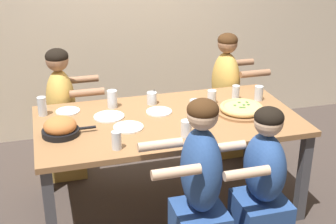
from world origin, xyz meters
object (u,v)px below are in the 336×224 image
pizza_board_main (241,109)px  diner_far_right (225,100)px  cocktail_glass_blue (152,99)px  drinking_glass_a (117,140)px  drinking_glass_b (212,98)px  drinking_glass_c (42,107)px  diner_far_left (63,119)px  diner_near_center (199,196)px  skillet_bowl (60,128)px  drinking_glass_f (236,93)px  empty_plate_a (128,127)px  empty_plate_d (159,112)px  drinking_glass_h (271,119)px  drinking_glass_i (186,130)px  drinking_glass_g (259,94)px  diner_near_midright (262,192)px  empty_plate_b (68,111)px  drinking_glass_e (112,100)px  drinking_glass_d (195,111)px  empty_plate_c (109,117)px

pizza_board_main → diner_far_right: bearing=75.7°
cocktail_glass_blue → drinking_glass_a: bearing=-120.3°
drinking_glass_b → drinking_glass_c: 1.31m
drinking_glass_c → diner_far_left: 0.54m
diner_near_center → skillet_bowl: bearing=49.6°
drinking_glass_b → drinking_glass_f: drinking_glass_f is taller
diner_far_right → empty_plate_a: bearing=-52.7°
empty_plate_d → diner_near_center: diner_near_center is taller
drinking_glass_h → diner_far_right: size_ratio=0.09×
drinking_glass_i → diner_far_left: size_ratio=0.10×
pizza_board_main → skillet_bowl: (-1.34, -0.02, 0.02)m
skillet_bowl → drinking_glass_c: size_ratio=2.55×
drinking_glass_a → drinking_glass_h: bearing=3.7°
empty_plate_d → diner_far_left: 0.95m
empty_plate_a → diner_near_center: diner_near_center is taller
drinking_glass_g → diner_far_right: 0.64m
diner_near_midright → drinking_glass_f: bearing=-12.6°
drinking_glass_g → drinking_glass_i: 0.91m
skillet_bowl → drinking_glass_f: 1.45m
empty_plate_d → diner_near_center: bearing=-88.1°
empty_plate_b → drinking_glass_g: drinking_glass_g is taller
empty_plate_b → drinking_glass_c: 0.19m
empty_plate_d → drinking_glass_c: drinking_glass_c is taller
empty_plate_b → diner_near_center: diner_near_center is taller
diner_near_center → drinking_glass_h: bearing=-58.3°
drinking_glass_b → drinking_glass_e: size_ratio=0.81×
diner_near_center → diner_far_right: (0.77, 1.46, -0.00)m
empty_plate_a → diner_near_center: bearing=-64.4°
drinking_glass_a → drinking_glass_e: (0.09, 0.71, 0.00)m
drinking_glass_b → diner_far_left: size_ratio=0.10×
drinking_glass_b → skillet_bowl: bearing=-167.8°
pizza_board_main → drinking_glass_d: drinking_glass_d is taller
empty_plate_d → drinking_glass_b: 0.45m
drinking_glass_a → drinking_glass_c: drinking_glass_c is taller
diner_far_left → drinking_glass_f: bearing=69.5°
drinking_glass_a → drinking_glass_f: 1.24m
drinking_glass_c → diner_far_right: 1.73m
diner_near_midright → diner_near_center: 0.43m
drinking_glass_e → drinking_glass_i: size_ratio=1.19×
drinking_glass_e → diner_near_midright: diner_near_midright is taller
pizza_board_main → cocktail_glass_blue: size_ratio=3.16×
skillet_bowl → drinking_glass_g: skillet_bowl is taller
cocktail_glass_blue → drinking_glass_e: (-0.31, 0.01, 0.02)m
empty_plate_d → empty_plate_b: bearing=163.6°
skillet_bowl → diner_near_midright: 1.41m
empty_plate_c → drinking_glass_a: bearing=-93.6°
empty_plate_a → drinking_glass_d: (0.50, 0.03, 0.06)m
empty_plate_b → diner_far_right: bearing=15.6°
skillet_bowl → drinking_glass_g: size_ratio=3.11×
diner_near_center → empty_plate_b: bearing=33.4°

